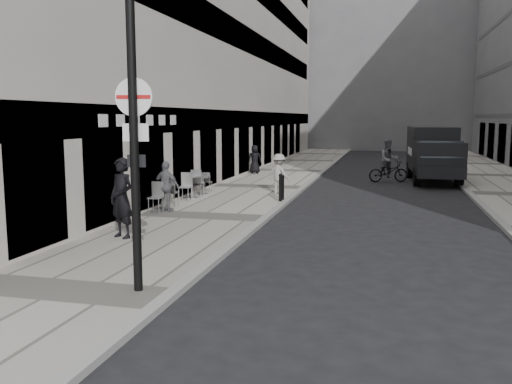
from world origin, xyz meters
TOP-DOWN VIEW (x-y plane):
  - ground at (0.00, 0.00)m, footprint 120.00×120.00m
  - sidewalk at (-2.00, 18.00)m, footprint 4.00×60.00m
  - building_left at (-6.00, 24.50)m, footprint 4.00×45.00m
  - building_far at (1.50, 56.00)m, footprint 24.00×16.00m
  - walking_man at (-2.90, 6.85)m, footprint 0.88×0.75m
  - sign_post at (-0.60, 3.05)m, footprint 0.66×0.13m
  - lamppost at (-0.60, 3.00)m, footprint 0.27×0.27m
  - bollard_near at (-0.15, 13.81)m, footprint 0.13×0.13m
  - bollard_far at (-0.15, 14.22)m, footprint 0.12×0.12m
  - panel_van at (5.84, 22.68)m, footprint 2.42×5.89m
  - cyclist at (3.69, 22.00)m, footprint 2.09×1.32m
  - pedestrian_a at (-3.36, 10.77)m, footprint 1.03×0.59m
  - pedestrian_b at (-0.60, 15.74)m, footprint 1.21×1.00m
  - pedestrian_c at (-3.51, 23.44)m, footprint 0.81×0.57m
  - cafe_table_near at (-3.59, 14.99)m, footprint 0.65×1.46m
  - cafe_table_mid at (-3.60, 11.11)m, footprint 0.77×1.74m
  - cafe_table_far at (-3.60, 13.76)m, footprint 0.80×1.81m

SIDE VIEW (x-z plane):
  - ground at x=0.00m, z-range 0.00..0.00m
  - sidewalk at x=-2.00m, z-range 0.00..0.12m
  - cafe_table_near at x=-3.59m, z-range 0.13..0.96m
  - bollard_far at x=-0.15m, z-range 0.12..0.99m
  - bollard_near at x=-0.15m, z-range 0.12..1.08m
  - cafe_table_mid at x=-3.60m, z-range 0.13..1.12m
  - cafe_table_far at x=-3.60m, z-range 0.13..1.16m
  - cyclist at x=3.69m, z-range -0.23..1.89m
  - pedestrian_c at x=-3.51m, z-range 0.12..1.69m
  - pedestrian_b at x=-0.60m, z-range 0.12..1.74m
  - pedestrian_a at x=-3.36m, z-range 0.12..1.77m
  - walking_man at x=-2.90m, z-range 0.12..2.18m
  - panel_van at x=5.84m, z-range 0.17..2.89m
  - sign_post at x=-0.60m, z-range 0.66..4.51m
  - lamppost at x=-0.60m, z-range 0.46..6.57m
  - building_left at x=-6.00m, z-range 0.00..18.00m
  - building_far at x=1.50m, z-range 0.00..22.00m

